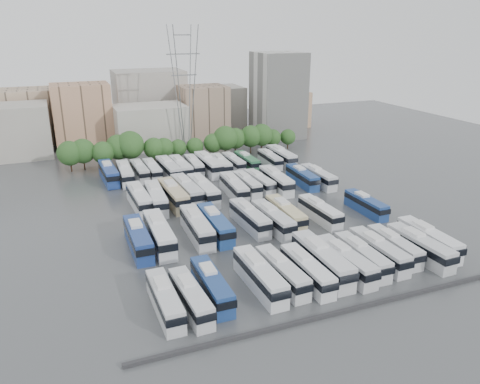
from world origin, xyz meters
name	(u,v)px	position (x,y,z in m)	size (l,w,h in m)	color
ground	(248,217)	(0.00, 0.00, 0.00)	(220.00, 220.00, 0.00)	#424447
parapet	(350,310)	(0.00, -33.00, 0.25)	(56.00, 0.50, 0.50)	#2D2D30
tree_line	(179,144)	(-2.22, 42.11, 4.54)	(64.45, 8.12, 8.91)	black
city_buildings	(138,113)	(-7.46, 71.86, 7.87)	(102.00, 35.00, 20.00)	#9E998E
apartment_tower	(278,95)	(34.00, 58.00, 13.00)	(14.00, 14.00, 26.00)	silver
electricity_pylon	(184,84)	(2.00, 50.00, 18.66)	(9.00, 6.91, 33.83)	slate
bus_r0_s0	(165,299)	(-21.43, -24.60, 1.78)	(2.61, 11.56, 3.62)	silver
bus_r0_s1	(191,297)	(-18.30, -25.20, 1.76)	(3.05, 11.56, 3.59)	silver
bus_r0_s2	(212,285)	(-14.98, -23.54, 1.82)	(2.63, 11.84, 3.71)	navy
bus_r0_s4	(260,275)	(-8.27, -23.82, 1.96)	(2.97, 12.78, 4.00)	silver
bus_r0_s5	(282,272)	(-4.91, -23.77, 1.83)	(3.13, 11.99, 3.73)	silver
bus_r0_s6	(307,270)	(-1.45, -24.64, 1.82)	(2.65, 11.82, 3.70)	silver
bus_r0_s7	(322,259)	(1.78, -23.21, 2.11)	(3.13, 13.72, 4.29)	silver
bus_r0_s8	(345,261)	(4.90, -24.38, 1.90)	(3.16, 12.42, 3.87)	silver
bus_r0_s9	(362,256)	(8.10, -23.90, 1.81)	(2.78, 11.80, 3.69)	silver
bus_r0_s10	(379,251)	(11.40, -23.49, 1.86)	(2.80, 12.13, 3.80)	silver
bus_r0_s11	(394,246)	(14.80, -22.87, 1.73)	(2.68, 11.31, 3.53)	silver
bus_r0_s12	(420,247)	(18.03, -24.76, 1.92)	(3.15, 12.57, 3.92)	silver
bus_r0_s13	(429,239)	(21.19, -23.17, 1.92)	(2.93, 12.51, 3.91)	silver
bus_r1_s0	(138,238)	(-21.47, -6.08, 2.00)	(2.88, 13.02, 4.08)	navy
bus_r1_s1	(159,233)	(-18.01, -5.82, 2.11)	(3.21, 13.73, 4.29)	white
bus_r1_s3	(197,226)	(-11.54, -5.26, 2.03)	(3.23, 13.27, 4.14)	silver
bus_r1_s4	(215,224)	(-8.33, -5.28, 1.99)	(2.90, 12.96, 4.06)	navy
bus_r1_s6	(250,217)	(-1.70, -4.64, 1.91)	(3.23, 12.51, 3.89)	silver
bus_r1_s7	(273,219)	(1.76, -6.76, 1.91)	(3.19, 12.52, 3.90)	silver
bus_r1_s8	(285,213)	(5.03, -5.20, 1.91)	(2.95, 12.44, 3.89)	beige
bus_r1_s10	(320,211)	(11.43, -6.43, 1.79)	(2.92, 11.71, 3.65)	silver
bus_r1_s13	(366,204)	(21.47, -6.41, 1.71)	(2.61, 11.12, 3.48)	navy
bus_r2_s1	(139,199)	(-18.12, 11.76, 1.99)	(3.23, 12.99, 4.05)	silver
bus_r2_s2	(156,198)	(-15.02, 10.92, 2.03)	(3.54, 13.28, 4.13)	silver
bus_r2_s3	(173,195)	(-11.49, 11.23, 2.08)	(3.47, 13.62, 4.24)	#C8B489
bus_r2_s4	(187,190)	(-8.28, 12.77, 2.10)	(3.63, 13.75, 4.27)	silver
bus_r2_s5	(203,190)	(-5.09, 11.85, 2.08)	(3.26, 13.54, 4.23)	silver
bus_r2_s7	(234,187)	(1.50, 11.47, 1.94)	(3.36, 12.74, 3.96)	silver
bus_r2_s8	(247,184)	(4.99, 12.98, 1.76)	(2.58, 11.42, 3.58)	silver
bus_r2_s9	(259,182)	(8.05, 13.26, 1.75)	(3.00, 11.48, 3.57)	silver
bus_r2_s10	(276,180)	(11.52, 12.10, 2.03)	(3.34, 13.27, 4.13)	silver
bus_r2_s12	(302,177)	(18.22, 12.65, 1.85)	(2.95, 12.07, 3.77)	navy
bus_r2_s13	(318,177)	(21.58, 11.45, 1.86)	(2.84, 12.09, 3.78)	silver
bus_r3_s0	(109,173)	(-21.64, 30.94, 2.01)	(3.40, 13.16, 4.10)	navy
bus_r3_s1	(125,173)	(-18.15, 29.61, 1.94)	(3.12, 12.64, 3.94)	silver
bus_r3_s2	(140,171)	(-14.60, 30.96, 1.76)	(2.85, 11.52, 3.59)	silver
bus_r3_s3	(152,170)	(-11.72, 30.67, 1.76)	(2.58, 11.43, 3.58)	silver
bus_r3_s4	(169,169)	(-8.16, 29.19, 2.02)	(3.48, 13.24, 4.12)	silver
bus_r3_s5	(181,167)	(-5.14, 29.67, 1.92)	(3.01, 12.55, 3.92)	silver
bus_r3_s6	(194,165)	(-1.51, 30.62, 1.75)	(3.02, 11.47, 3.57)	silver
bus_r3_s7	(208,164)	(1.57, 29.07, 2.09)	(3.20, 13.64, 4.27)	white
bus_r3_s8	(221,164)	(4.84, 29.07, 1.75)	(2.99, 11.46, 3.57)	white
bus_r3_s9	(233,162)	(8.33, 29.81, 1.69)	(2.61, 10.99, 3.43)	silver
bus_r3_s10	(247,161)	(11.65, 29.11, 1.77)	(2.59, 11.51, 3.60)	#2E6D45
bus_r3_s12	(270,159)	(17.94, 28.99, 1.74)	(2.84, 11.34, 3.54)	silver
bus_r3_s13	(281,156)	(21.36, 29.50, 2.00)	(2.97, 13.03, 4.08)	silver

